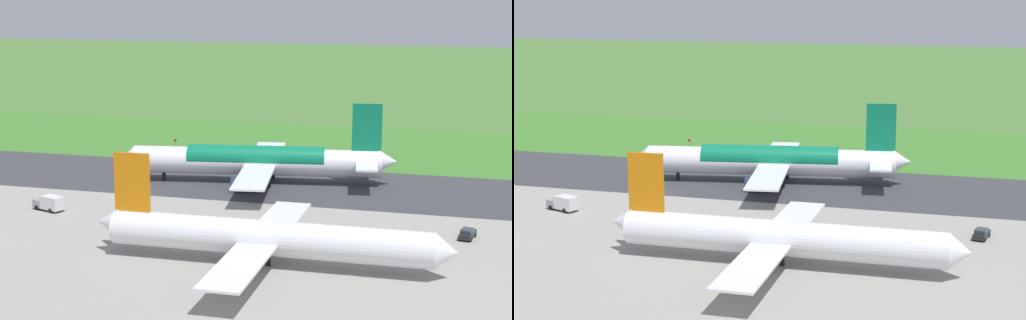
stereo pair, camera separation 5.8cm
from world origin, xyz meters
The scene contains 10 objects.
ground_plane centered at (0.00, 0.00, 0.00)m, with size 800.00×800.00×0.00m, color #477233.
runway_asphalt centered at (0.00, 0.00, 0.03)m, with size 600.00×30.63×0.06m, color #38383D.
apron_concrete centered at (0.00, 50.53, 0.03)m, with size 440.00×110.00×0.05m, color gray.
grass_verge_foreground centered at (0.00, -30.99, 0.02)m, with size 600.00×80.00×0.04m, color #3C782B.
airliner_main centered at (-5.78, -0.06, 4.35)m, with size 54.03×44.40×15.88m.
airliner_parked_mid centered at (-19.87, 47.25, 4.01)m, with size 50.23×40.98×14.70m.
service_truck_baggage centered at (22.76, 29.50, 1.40)m, with size 6.22×4.04×2.65m.
service_car_ops centered at (-46.03, 27.31, 0.84)m, with size 2.65×4.49×1.62m.
no_stopping_sign centered at (21.78, -27.62, 1.47)m, with size 0.60×0.10×2.47m.
traffic_cone_orange centered at (29.11, -31.45, 0.28)m, with size 0.40×0.40×0.55m, color orange.
Camera 2 is at (-47.61, 152.71, 37.27)m, focal length 58.83 mm.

